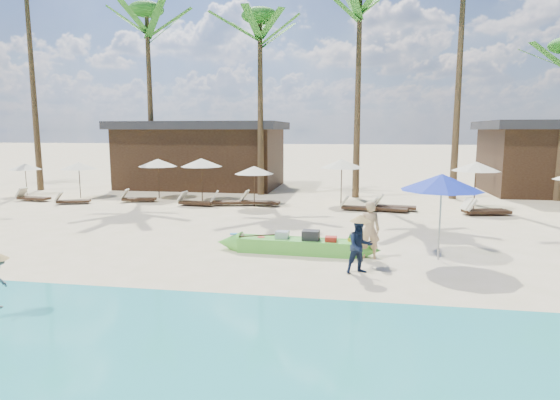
# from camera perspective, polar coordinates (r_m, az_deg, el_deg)

# --- Properties ---
(ground) EXTENTS (240.00, 240.00, 0.00)m
(ground) POSITION_cam_1_polar(r_m,az_deg,el_deg) (13.20, -0.74, -7.92)
(ground) COLOR beige
(ground) RESTS_ON ground
(wet_sand_strip) EXTENTS (240.00, 4.50, 0.01)m
(wet_sand_strip) POSITION_cam_1_polar(r_m,az_deg,el_deg) (8.63, -6.92, -17.10)
(wet_sand_strip) COLOR tan
(wet_sand_strip) RESTS_ON ground
(green_canoe) EXTENTS (5.71, 0.93, 0.73)m
(green_canoe) POSITION_cam_1_polar(r_m,az_deg,el_deg) (14.40, 1.99, -5.52)
(green_canoe) COLOR #5CD440
(green_canoe) RESTS_ON ground
(tourist) EXTENTS (0.64, 0.43, 1.70)m
(tourist) POSITION_cam_1_polar(r_m,az_deg,el_deg) (13.90, 10.83, -3.60)
(tourist) COLOR tan
(tourist) RESTS_ON ground
(vendor_green) EXTENTS (0.86, 0.78, 1.44)m
(vendor_green) POSITION_cam_1_polar(r_m,az_deg,el_deg) (12.46, 9.69, -5.59)
(vendor_green) COLOR #16223E
(vendor_green) RESTS_ON ground
(blue_umbrella) EXTENTS (2.33, 2.33, 2.51)m
(blue_umbrella) POSITION_cam_1_polar(r_m,az_deg,el_deg) (14.09, 19.12, 2.06)
(blue_umbrella) COLOR #99999E
(blue_umbrella) RESTS_ON ground
(resort_parasol_1) EXTENTS (1.78, 1.78, 1.83)m
(resort_parasol_1) POSITION_cam_1_polar(r_m,az_deg,el_deg) (30.99, -28.66, 3.59)
(resort_parasol_1) COLOR #392717
(resort_parasol_1) RESTS_ON ground
(resort_parasol_2) EXTENTS (1.93, 1.93, 1.99)m
(resort_parasol_2) POSITION_cam_1_polar(r_m,az_deg,el_deg) (28.28, -23.33, 3.85)
(resort_parasol_2) COLOR #392717
(resort_parasol_2) RESTS_ON ground
(lounger_2_left) EXTENTS (1.89, 0.76, 0.62)m
(lounger_2_left) POSITION_cam_1_polar(r_m,az_deg,el_deg) (28.28, -28.01, 0.32)
(lounger_2_left) COLOR #392717
(lounger_2_left) RESTS_ON ground
(resort_parasol_3) EXTENTS (2.12, 2.12, 2.19)m
(resort_parasol_3) POSITION_cam_1_polar(r_m,az_deg,el_deg) (26.66, -14.66, 4.41)
(resort_parasol_3) COLOR #392717
(resort_parasol_3) RESTS_ON ground
(lounger_3_left) EXTENTS (1.74, 1.04, 0.57)m
(lounger_3_left) POSITION_cam_1_polar(r_m,az_deg,el_deg) (26.19, -24.12, -0.04)
(lounger_3_left) COLOR #392717
(lounger_3_left) RESTS_ON ground
(lounger_3_right) EXTENTS (1.87, 0.86, 0.61)m
(lounger_3_right) POSITION_cam_1_polar(r_m,az_deg,el_deg) (25.74, -17.07, 0.22)
(lounger_3_right) COLOR #392717
(lounger_3_right) RESTS_ON ground
(resort_parasol_4) EXTENTS (2.20, 2.20, 2.27)m
(resort_parasol_4) POSITION_cam_1_polar(r_m,az_deg,el_deg) (25.17, -9.56, 4.52)
(resort_parasol_4) COLOR #392717
(resort_parasol_4) RESTS_ON ground
(lounger_4_left) EXTENTS (1.89, 0.76, 0.62)m
(lounger_4_left) POSITION_cam_1_polar(r_m,az_deg,el_deg) (23.75, -10.45, -0.20)
(lounger_4_left) COLOR #392717
(lounger_4_left) RESTS_ON ground
(lounger_4_right) EXTENTS (2.05, 1.02, 0.67)m
(lounger_4_right) POSITION_cam_1_polar(r_m,az_deg,el_deg) (23.53, -6.34, -0.15)
(lounger_4_right) COLOR #392717
(lounger_4_right) RESTS_ON ground
(resort_parasol_5) EXTENTS (1.94, 1.94, 2.00)m
(resort_parasol_5) POSITION_cam_1_polar(r_m,az_deg,el_deg) (23.01, -3.18, 3.66)
(resort_parasol_5) COLOR #392717
(resort_parasol_5) RESTS_ON ground
(lounger_5_left) EXTENTS (2.01, 0.66, 0.68)m
(lounger_5_left) POSITION_cam_1_polar(r_m,az_deg,el_deg) (23.43, -2.72, -0.14)
(lounger_5_left) COLOR #392717
(lounger_5_left) RESTS_ON ground
(resort_parasol_6) EXTENTS (2.22, 2.22, 2.29)m
(resort_parasol_6) POSITION_cam_1_polar(r_m,az_deg,el_deg) (23.98, 7.53, 4.42)
(resort_parasol_6) COLOR #392717
(resort_parasol_6) RESTS_ON ground
(lounger_6_left) EXTENTS (1.77, 0.81, 0.58)m
(lounger_6_left) POSITION_cam_1_polar(r_m,az_deg,el_deg) (22.22, 9.34, -0.80)
(lounger_6_left) COLOR #392717
(lounger_6_left) RESTS_ON ground
(lounger_6_right) EXTENTS (1.96, 0.81, 0.65)m
(lounger_6_right) POSITION_cam_1_polar(r_m,az_deg,el_deg) (22.65, 13.65, -0.69)
(lounger_6_right) COLOR #392717
(lounger_6_right) RESTS_ON ground
(resort_parasol_7) EXTENTS (2.22, 2.22, 2.28)m
(resort_parasol_7) POSITION_cam_1_polar(r_m,az_deg,el_deg) (23.87, 22.80, 3.80)
(resort_parasol_7) COLOR #392717
(resort_parasol_7) RESTS_ON ground
(lounger_7_left) EXTENTS (1.78, 0.95, 0.58)m
(lounger_7_left) POSITION_cam_1_polar(r_m,az_deg,el_deg) (22.19, 12.90, -0.91)
(lounger_7_left) COLOR #392717
(lounger_7_left) RESTS_ON ground
(lounger_7_right) EXTENTS (2.07, 1.02, 0.68)m
(lounger_7_right) POSITION_cam_1_polar(r_m,az_deg,el_deg) (22.73, 23.33, -1.09)
(lounger_7_right) COLOR #392717
(lounger_7_right) RESTS_ON ground
(lounger_8_left) EXTENTS (2.07, 0.99, 0.68)m
(lounger_8_left) POSITION_cam_1_polar(r_m,az_deg,el_deg) (22.60, 23.69, -1.16)
(lounger_8_left) COLOR #392717
(lounger_8_left) RESTS_ON ground
(palm_1) EXTENTS (2.08, 2.08, 13.60)m
(palm_1) POSITION_cam_1_polar(r_m,az_deg,el_deg) (33.88, -28.43, 19.56)
(palm_1) COLOR brown
(palm_1) RESTS_ON ground
(palm_2) EXTENTS (2.08, 2.08, 11.33)m
(palm_2) POSITION_cam_1_polar(r_m,az_deg,el_deg) (30.81, -15.84, 18.35)
(palm_2) COLOR brown
(palm_2) RESTS_ON ground
(palm_3) EXTENTS (2.08, 2.08, 10.52)m
(palm_3) POSITION_cam_1_polar(r_m,az_deg,el_deg) (27.74, -2.45, 18.52)
(palm_3) COLOR brown
(palm_3) RESTS_ON ground
(palm_4) EXTENTS (2.08, 2.08, 11.70)m
(palm_4) POSITION_cam_1_polar(r_m,az_deg,el_deg) (27.09, 9.67, 20.54)
(palm_4) COLOR brown
(palm_4) RESTS_ON ground
(pavilion_west) EXTENTS (10.80, 6.60, 4.30)m
(pavilion_west) POSITION_cam_1_polar(r_m,az_deg,el_deg) (31.70, -9.43, 5.57)
(pavilion_west) COLOR #392717
(pavilion_west) RESTS_ON ground
(pavilion_east) EXTENTS (8.80, 6.60, 4.30)m
(pavilion_east) POSITION_cam_1_polar(r_m,az_deg,el_deg) (32.21, 30.97, 4.53)
(pavilion_east) COLOR #392717
(pavilion_east) RESTS_ON ground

